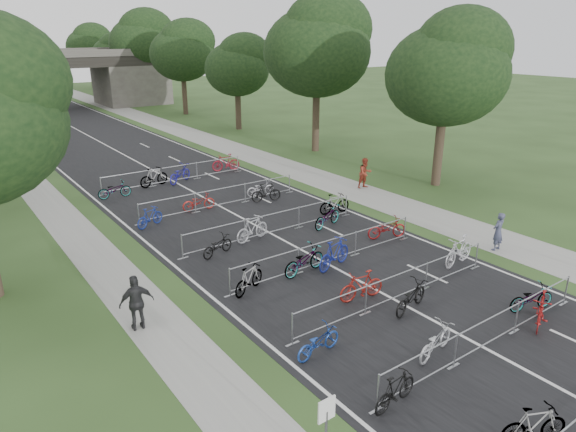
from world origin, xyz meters
The scene contains 46 objects.
road centered at (0.00, 50.00, 0.01)m, with size 11.00×140.00×0.01m, color black.
sidewalk_right centered at (8.00, 50.00, 0.01)m, with size 3.00×140.00×0.01m, color gray.
lane_markings centered at (0.00, 50.00, 0.00)m, with size 0.12×140.00×0.00m, color silver.
overpass_bridge centered at (0.00, 65.00, 3.53)m, with size 31.00×8.00×7.05m.
park_sign centered at (-6.80, 3.00, 1.27)m, with size 0.45×0.06×1.83m.
tree_right_0 centered at (13.11, 15.93, 6.92)m, with size 7.17×7.17×10.93m.
tree_right_1 centered at (13.11, 27.93, 7.90)m, with size 8.18×8.18×12.47m.
tree_right_2 centered at (13.11, 39.93, 5.95)m, with size 6.16×6.16×9.39m.
tree_right_3 centered at (13.11, 51.93, 6.92)m, with size 7.17×7.17×10.93m.
tree_right_4 centered at (13.11, 63.93, 7.90)m, with size 8.18×8.18×12.47m.
tree_right_5 centered at (13.11, 75.93, 5.95)m, with size 6.16×6.16×9.39m.
tree_right_6 centered at (13.11, 87.93, 6.92)m, with size 7.17×7.17×10.93m.
barrier_row_1 centered at (0.00, 3.60, 0.55)m, with size 9.70×0.08×1.10m.
barrier_row_2 centered at (0.00, 7.20, 0.55)m, with size 9.70×0.08×1.10m.
barrier_row_3 centered at (0.00, 11.00, 0.55)m, with size 9.70×0.08×1.10m.
barrier_row_4 centered at (0.00, 15.00, 0.55)m, with size 9.70×0.08×1.10m.
barrier_row_5 centered at (0.00, 20.00, 0.55)m, with size 9.70×0.08×1.10m.
barrier_row_6 centered at (0.00, 26.00, 0.55)m, with size 9.70×0.08×1.10m.
bike_1 centered at (-2.44, 0.73, 0.50)m, with size 0.47×1.67×1.00m, color #999BA0.
bike_4 centered at (-4.12, 3.46, 0.49)m, with size 0.46×1.62×0.97m, color black.
bike_5 centered at (-1.52, 4.30, 0.48)m, with size 0.63×1.81×0.95m, color #B4B6BC.
bike_6 centered at (2.53, 3.36, 0.56)m, with size 0.53×1.87×1.13m, color maroon.
bike_7 centered at (3.24, 4.08, 0.46)m, with size 0.61×1.75×0.92m, color #999BA0.
bike_8 centered at (-4.30, 6.33, 0.44)m, with size 0.59×1.68×0.88m, color #1B3D95.
bike_9 centered at (-0.95, 8.02, 0.54)m, with size 0.51×1.81×1.09m, color maroon.
bike_10 centered at (-0.12, 6.49, 0.51)m, with size 0.68×1.94×1.02m, color black.
bike_11 centered at (4.30, 7.83, 0.62)m, with size 0.58×2.05×1.23m, color #BBBAC2.
bike_12 centered at (-3.89, 10.85, 0.53)m, with size 0.49×1.75×1.05m, color #999BA0.
bike_13 centered at (-1.31, 10.90, 0.55)m, with size 0.73×2.10×1.10m, color #999BA0.
bike_14 centered at (-0.01, 10.59, 0.61)m, with size 0.58×2.04×1.23m, color navy.
bike_15 centered at (4.01, 11.57, 0.50)m, with size 0.66×1.89×0.99m, color maroon.
bike_16 centered at (-3.25, 14.44, 0.44)m, with size 0.59×1.68×0.88m, color black.
bike_17 centered at (-1.16, 14.96, 0.57)m, with size 0.54×1.91×1.15m, color #A9AAB0.
bike_18 centered at (2.73, 14.31, 0.53)m, with size 0.70×2.01×1.06m, color #999BA0.
bike_19 centered at (4.30, 15.57, 0.55)m, with size 0.51×1.81×1.09m, color #999BA0.
bike_20 centered at (-4.27, 19.41, 0.50)m, with size 0.47×1.65×0.99m, color navy.
bike_21 centered at (-1.23, 20.24, 0.47)m, with size 0.62×1.78×0.93m, color maroon.
bike_22 centered at (2.52, 19.36, 0.52)m, with size 0.49×1.72×1.04m, color black.
bike_23 centered at (2.85, 20.46, 0.45)m, with size 0.60×1.71×0.90m, color #B6B5BE.
bike_24 centered at (-4.16, 25.01, 0.49)m, with size 0.65×1.88×0.99m, color #999BA0.
bike_25 centered at (-1.41, 25.94, 0.59)m, with size 0.56×1.98×1.19m, color #999BA0.
bike_26 centered at (0.25, 25.83, 0.56)m, with size 0.75×2.15×1.13m, color navy.
bike_27 centered at (4.04, 26.64, 0.58)m, with size 0.55×1.93×1.16m, color maroon.
pedestrian_a centered at (6.92, 7.79, 0.86)m, with size 0.62×0.41×1.71m, color #3A3D57.
pedestrian_b centered at (8.89, 18.07, 0.93)m, with size 0.90×0.70×1.86m, color maroon.
pedestrian_c centered at (-8.07, 10.81, 0.94)m, with size 1.10×0.46×1.87m, color #232325.
Camera 1 is at (-12.59, -3.61, 9.03)m, focal length 32.00 mm.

